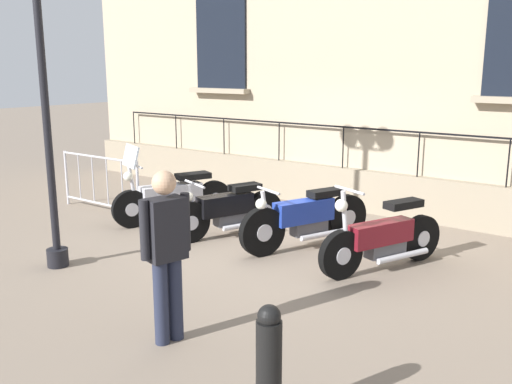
# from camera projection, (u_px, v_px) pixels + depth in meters

# --- Properties ---
(ground_plane) EXTENTS (60.00, 60.00, 0.00)m
(ground_plane) POSITION_uv_depth(u_px,v_px,m) (269.00, 238.00, 8.75)
(ground_plane) COLOR gray
(building_facade) EXTENTS (0.82, 13.69, 6.85)m
(building_facade) POSITION_uv_depth(u_px,v_px,m) (358.00, 28.00, 10.18)
(building_facade) COLOR tan
(building_facade) RESTS_ON ground_plane
(motorcycle_silver) EXTENTS (2.05, 1.08, 1.38)m
(motorcycle_silver) POSITION_uv_depth(u_px,v_px,m) (173.00, 197.00, 9.59)
(motorcycle_silver) COLOR black
(motorcycle_silver) RESTS_ON ground_plane
(motorcycle_black) EXTENTS (1.89, 0.92, 0.92)m
(motorcycle_black) POSITION_uv_depth(u_px,v_px,m) (228.00, 211.00, 8.79)
(motorcycle_black) COLOR black
(motorcycle_black) RESTS_ON ground_plane
(motorcycle_blue) EXTENTS (2.12, 0.99, 0.95)m
(motorcycle_blue) POSITION_uv_depth(u_px,v_px,m) (306.00, 219.00, 8.22)
(motorcycle_blue) COLOR black
(motorcycle_blue) RESTS_ON ground_plane
(motorcycle_maroon) EXTENTS (1.93, 0.92, 1.16)m
(motorcycle_maroon) POSITION_uv_depth(u_px,v_px,m) (383.00, 239.00, 7.32)
(motorcycle_maroon) COLOR black
(motorcycle_maroon) RESTS_ON ground_plane
(crowd_barrier) EXTENTS (0.07, 2.07, 1.05)m
(crowd_barrier) POSITION_uv_depth(u_px,v_px,m) (100.00, 182.00, 10.21)
(crowd_barrier) COLOR #B7B7BF
(crowd_barrier) RESTS_ON ground_plane
(bollard) EXTENTS (0.19, 0.19, 0.97)m
(bollard) POSITION_uv_depth(u_px,v_px,m) (269.00, 367.00, 4.06)
(bollard) COLOR black
(bollard) RESTS_ON ground_plane
(pedestrian_standing) EXTENTS (0.52, 0.30, 1.69)m
(pedestrian_standing) POSITION_uv_depth(u_px,v_px,m) (166.00, 247.00, 5.26)
(pedestrian_standing) COLOR #23283D
(pedestrian_standing) RESTS_ON ground_plane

